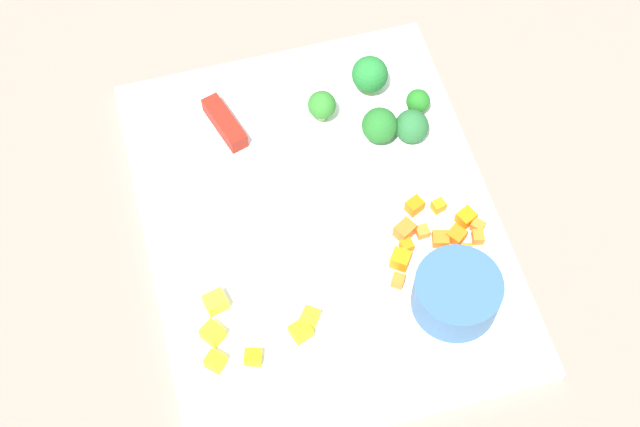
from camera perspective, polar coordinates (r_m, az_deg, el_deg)
name	(u,v)px	position (r m, az deg, el deg)	size (l,w,h in m)	color
ground_plane	(320,224)	(0.92, 0.00, -0.67)	(4.00, 4.00, 0.00)	gray
cutting_board	(320,221)	(0.91, 0.00, -0.49)	(0.44, 0.35, 0.01)	white
prep_bowl	(457,294)	(0.86, 8.58, -5.02)	(0.08, 0.08, 0.04)	#355C8B
chef_knife	(260,174)	(0.93, -3.81, 2.48)	(0.32, 0.12, 0.02)	silver
carrot_dice_0	(415,206)	(0.91, 5.97, 0.48)	(0.01, 0.02, 0.01)	orange
carrot_dice_1	(441,239)	(0.90, 7.59, -1.60)	(0.02, 0.02, 0.01)	orange
carrot_dice_2	(422,232)	(0.90, 6.46, -1.14)	(0.01, 0.01, 0.01)	orange
carrot_dice_3	(466,218)	(0.91, 9.17, -0.25)	(0.02, 0.02, 0.01)	orange
carrot_dice_4	(478,237)	(0.91, 9.90, -1.46)	(0.01, 0.01, 0.01)	orange
carrot_dice_5	(405,230)	(0.90, 5.35, -1.06)	(0.02, 0.02, 0.02)	orange
carrot_dice_6	(400,259)	(0.88, 5.08, -2.90)	(0.02, 0.02, 0.02)	orange
carrot_dice_7	(438,206)	(0.92, 7.46, 0.48)	(0.01, 0.01, 0.01)	orange
carrot_dice_8	(478,226)	(0.91, 9.90, -0.78)	(0.01, 0.01, 0.01)	orange
carrot_dice_9	(398,281)	(0.87, 4.93, -4.24)	(0.01, 0.01, 0.01)	orange
carrot_dice_10	(456,236)	(0.90, 8.57, -1.39)	(0.02, 0.02, 0.01)	orange
carrot_dice_11	(407,246)	(0.89, 5.47, -2.03)	(0.01, 0.01, 0.01)	orange
carrot_dice_12	(467,249)	(0.90, 9.20, -2.22)	(0.01, 0.01, 0.01)	orange
pepper_dice_0	(215,362)	(0.84, -6.60, -9.23)	(0.02, 0.02, 0.02)	yellow
pepper_dice_1	(253,357)	(0.84, -4.24, -9.01)	(0.02, 0.01, 0.01)	yellow
pepper_dice_2	(301,331)	(0.85, -1.22, -7.41)	(0.02, 0.02, 0.01)	yellow
pepper_dice_3	(310,318)	(0.85, -0.66, -6.58)	(0.02, 0.02, 0.01)	yellow
pepper_dice_4	(216,302)	(0.87, -6.58, -5.57)	(0.02, 0.02, 0.02)	yellow
pepper_dice_5	(213,333)	(0.85, -6.76, -7.51)	(0.02, 0.02, 0.02)	yellow
broccoli_floret_0	(322,105)	(0.96, 0.12, 6.82)	(0.03, 0.03, 0.04)	#93C26C
broccoli_floret_1	(380,126)	(0.95, 3.77, 5.53)	(0.04, 0.04, 0.04)	#82B95A
broccoli_floret_2	(370,75)	(0.98, 3.15, 8.72)	(0.04, 0.04, 0.05)	#95AD60
broccoli_floret_3	(418,101)	(0.97, 6.19, 7.03)	(0.03, 0.03, 0.03)	#8BC05B
broccoli_floret_4	(412,126)	(0.95, 5.79, 5.48)	(0.04, 0.04, 0.04)	#81B16D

